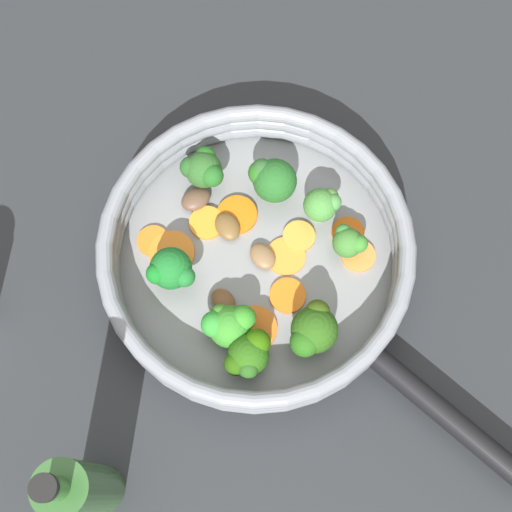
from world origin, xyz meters
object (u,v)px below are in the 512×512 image
object	(u,v)px
skillet	(256,263)
broccoli_floret_6	(272,179)
carrot_slice_7	(207,223)
broccoli_floret_1	(322,204)
broccoli_floret_5	(171,270)
broccoli_floret_3	(349,242)
oil_bottle	(81,489)
carrot_slice_8	(286,256)
mushroom_piece_3	(264,259)
carrot_slice_3	(239,214)
carrot_slice_4	(348,232)
carrot_slice_9	(288,296)
broccoli_floret_0	(313,330)
carrot_slice_6	(153,241)
carrot_slice_0	(172,253)
carrot_slice_5	(358,256)
broccoli_floret_4	(203,169)
broccoli_floret_7	(248,355)
mushroom_piece_0	(196,199)
carrot_slice_1	(299,236)
broccoli_floret_2	(229,324)
mushroom_piece_2	(223,300)
carrot_slice_2	(254,328)
mushroom_piece_1	(228,226)

from	to	relation	value
skillet	broccoli_floret_6	size ratio (longest dim) A/B	5.25
carrot_slice_7	broccoli_floret_6	world-z (taller)	broccoli_floret_6
broccoli_floret_1	broccoli_floret_5	distance (m)	0.17
broccoli_floret_3	oil_bottle	size ratio (longest dim) A/B	0.19
broccoli_floret_3	carrot_slice_8	bearing A→B (deg)	165.46
broccoli_floret_1	mushroom_piece_3	xyz separation A→B (m)	(-0.08, -0.03, -0.02)
carrot_slice_3	carrot_slice_4	size ratio (longest dim) A/B	1.25
carrot_slice_9	broccoli_floret_0	size ratio (longest dim) A/B	0.66
skillet	carrot_slice_6	xyz separation A→B (m)	(-0.09, 0.06, 0.01)
carrot_slice_0	carrot_slice_4	size ratio (longest dim) A/B	1.39
broccoli_floret_5	broccoli_floret_6	world-z (taller)	broccoli_floret_6
carrot_slice_5	skillet	bearing A→B (deg)	160.59
broccoli_floret_0	broccoli_floret_3	size ratio (longest dim) A/B	1.45
carrot_slice_7	carrot_slice_0	bearing A→B (deg)	-159.24
carrot_slice_5	broccoli_floret_4	distance (m)	0.19
carrot_slice_6	broccoli_floret_6	distance (m)	0.14
carrot_slice_7	broccoli_floret_7	bearing A→B (deg)	-94.87
broccoli_floret_7	mushroom_piece_0	bearing A→B (deg)	86.36
broccoli_floret_0	carrot_slice_1	bearing A→B (deg)	73.29
carrot_slice_0	broccoli_floret_2	xyz separation A→B (m)	(0.03, -0.10, 0.02)
carrot_slice_6	broccoli_floret_1	world-z (taller)	broccoli_floret_1
carrot_slice_5	mushroom_piece_0	world-z (taller)	mushroom_piece_0
carrot_slice_0	mushroom_piece_0	size ratio (longest dim) A/B	1.45
skillet	carrot_slice_6	bearing A→B (deg)	147.06
mushroom_piece_2	carrot_slice_3	bearing A→B (deg)	59.03
skillet	oil_bottle	world-z (taller)	oil_bottle
carrot_slice_4	mushroom_piece_3	distance (m)	0.09
mushroom_piece_2	carrot_slice_7	bearing A→B (deg)	80.47
carrot_slice_1	broccoli_floret_6	xyz separation A→B (m)	(-0.01, 0.06, 0.03)
carrot_slice_2	broccoli_floret_1	distance (m)	0.14
carrot_slice_8	carrot_slice_9	distance (m)	0.04
carrot_slice_3	broccoli_floret_2	world-z (taller)	broccoli_floret_2
carrot_slice_9	broccoli_floret_4	size ratio (longest dim) A/B	0.77
carrot_slice_9	mushroom_piece_3	distance (m)	0.05
broccoli_floret_5	broccoli_floret_1	bearing A→B (deg)	3.18
oil_bottle	mushroom_piece_1	bearing A→B (deg)	43.72
carrot_slice_0	carrot_slice_9	distance (m)	0.13
carrot_slice_3	mushroom_piece_3	distance (m)	0.06
carrot_slice_0	mushroom_piece_3	world-z (taller)	mushroom_piece_3
carrot_slice_1	carrot_slice_7	distance (m)	0.10
skillet	carrot_slice_0	size ratio (longest dim) A/B	6.27
carrot_slice_8	broccoli_floret_5	world-z (taller)	broccoli_floret_5
broccoli_floret_6	mushroom_piece_3	bearing A→B (deg)	-118.02
carrot_slice_4	broccoli_floret_3	size ratio (longest dim) A/B	0.89
carrot_slice_0	broccoli_floret_7	xyz separation A→B (m)	(0.03, -0.13, 0.03)
mushroom_piece_2	broccoli_floret_3	bearing A→B (deg)	2.12
carrot_slice_0	carrot_slice_9	xyz separation A→B (m)	(0.09, -0.09, -0.00)
mushroom_piece_3	broccoli_floret_4	bearing A→B (deg)	102.73
broccoli_floret_5	mushroom_piece_2	xyz separation A→B (m)	(0.04, -0.04, -0.03)
carrot_slice_7	oil_bottle	distance (m)	0.29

